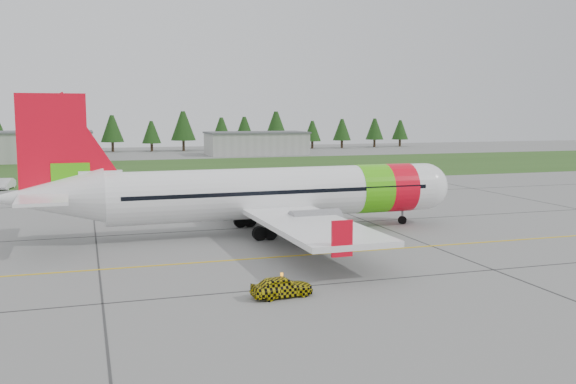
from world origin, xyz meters
name	(u,v)px	position (x,y,z in m)	size (l,w,h in m)	color
ground	(355,282)	(0.00, 0.00, 0.00)	(320.00, 320.00, 0.00)	gray
aircraft	(267,193)	(-0.69, 17.47, 3.42)	(39.12, 35.90, 11.85)	white
follow_me_car	(282,266)	(-5.26, -1.70, 1.78)	(1.43, 1.21, 3.56)	yellow
service_van	(5,173)	(-26.03, 58.55, 2.23)	(1.56, 1.47, 4.47)	silver
grass_strip	(175,169)	(0.00, 82.00, 0.01)	(320.00, 50.00, 0.03)	#30561E
taxi_guideline	(311,254)	(0.00, 8.00, 0.01)	(120.00, 0.25, 0.02)	gold
hangar_west	(12,148)	(-30.00, 110.00, 3.00)	(32.00, 14.00, 6.00)	#A8A8A3
hangar_east	(256,144)	(25.00, 118.00, 2.60)	(24.00, 12.00, 5.20)	#A8A8A3
treeline	(145,133)	(0.00, 138.00, 5.00)	(160.00, 8.00, 10.00)	#1C3F14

